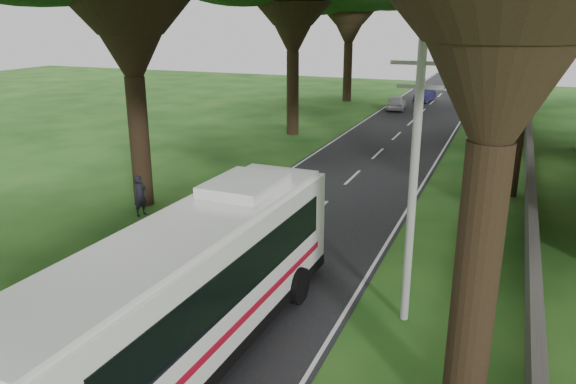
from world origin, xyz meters
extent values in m
cube|color=black|center=(0.00, 25.00, 0.01)|extent=(8.00, 120.00, 0.04)
cube|color=#383533|center=(9.00, 24.00, 0.60)|extent=(0.35, 50.00, 1.20)
cylinder|color=gray|center=(5.50, 6.00, 4.00)|extent=(0.24, 0.24, 8.00)
cube|color=gray|center=(5.50, 6.00, 7.40)|extent=(1.60, 0.10, 0.10)
cube|color=gray|center=(5.50, 6.00, 6.80)|extent=(1.20, 0.10, 0.10)
cylinder|color=gray|center=(5.50, 26.00, 4.00)|extent=(0.24, 0.24, 8.00)
cube|color=gray|center=(5.50, 26.00, 7.40)|extent=(1.60, 0.10, 0.10)
cube|color=gray|center=(5.50, 26.00, 6.80)|extent=(1.20, 0.10, 0.10)
cylinder|color=gray|center=(5.50, 46.00, 4.00)|extent=(0.24, 0.24, 8.00)
cube|color=gray|center=(5.50, 46.00, 7.40)|extent=(1.60, 0.10, 0.10)
cube|color=gray|center=(5.50, 46.00, 6.80)|extent=(1.20, 0.10, 0.10)
cylinder|color=black|center=(-8.00, 12.00, 2.99)|extent=(0.90, 0.90, 5.97)
cone|color=black|center=(-8.00, 12.00, 7.87)|extent=(3.20, 3.20, 3.80)
cylinder|color=black|center=(-7.50, 30.00, 3.04)|extent=(0.90, 0.90, 6.09)
cone|color=black|center=(-7.50, 30.00, 7.99)|extent=(3.20, 3.20, 3.80)
cylinder|color=black|center=(-8.50, 48.00, 2.94)|extent=(0.90, 0.90, 5.88)
cone|color=black|center=(-8.50, 48.00, 7.78)|extent=(3.20, 3.20, 3.80)
cylinder|color=black|center=(7.50, 2.00, 3.16)|extent=(0.90, 0.90, 6.33)
cone|color=black|center=(7.50, 2.00, 8.23)|extent=(3.20, 3.20, 3.80)
cylinder|color=black|center=(8.00, 20.00, 3.11)|extent=(0.90, 0.90, 6.22)
cone|color=black|center=(8.00, 20.00, 8.12)|extent=(3.20, 3.20, 3.80)
cylinder|color=black|center=(7.50, 38.00, 2.66)|extent=(0.90, 0.90, 5.31)
cone|color=black|center=(7.50, 38.00, 7.21)|extent=(3.20, 3.20, 3.80)
cylinder|color=black|center=(8.50, 56.00, 2.86)|extent=(0.90, 0.90, 5.71)
cone|color=black|center=(8.50, 56.00, 7.61)|extent=(3.20, 3.20, 3.80)
cube|color=white|center=(0.80, 1.76, 2.03)|extent=(2.99, 12.73, 3.11)
cube|color=black|center=(0.81, 2.07, 2.48)|extent=(2.98, 10.41, 1.16)
cube|color=black|center=(0.80, 1.76, 0.53)|extent=(3.03, 12.77, 0.37)
cube|color=#AB0B20|center=(0.80, 1.76, 1.32)|extent=(3.00, 11.47, 0.19)
cube|color=white|center=(0.80, 1.76, 3.65)|extent=(2.76, 12.09, 0.19)
cylinder|color=black|center=(-0.41, 5.80, 0.58)|extent=(0.40, 1.17, 1.16)
cylinder|color=black|center=(2.23, 5.73, 0.58)|extent=(0.40, 1.17, 1.16)
imported|color=#9A9B9F|center=(-2.46, 43.97, 0.72)|extent=(2.03, 4.17, 1.37)
imported|color=#222351|center=(-0.80, 50.24, 0.65)|extent=(1.87, 3.93, 1.24)
imported|color=maroon|center=(3.00, 55.65, 0.73)|extent=(2.15, 4.92, 1.41)
imported|color=black|center=(-7.14, 10.60, 0.92)|extent=(0.60, 0.76, 1.84)
camera|label=1|loc=(7.82, -8.93, 8.58)|focal=35.00mm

